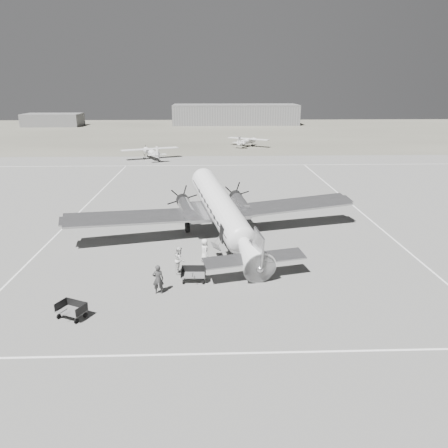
{
  "coord_description": "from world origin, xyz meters",
  "views": [
    {
      "loc": [
        -4.12,
        -32.94,
        12.93
      ],
      "look_at": [
        -2.97,
        0.6,
        2.2
      ],
      "focal_mm": 35.0,
      "sensor_mm": 36.0,
      "label": 1
    }
  ],
  "objects_px": {
    "baggage_cart_near": "(193,275)",
    "passenger": "(205,250)",
    "hangar_main": "(235,114)",
    "ground_crew": "(158,279)",
    "shed_secondary": "(53,120)",
    "light_plane_right": "(247,142)",
    "light_plane_left": "(151,153)",
    "ramp_agent": "(180,260)",
    "dc3_airliner": "(223,213)",
    "baggage_cart_far": "(72,311)"
  },
  "relations": [
    {
      "from": "light_plane_left",
      "to": "baggage_cart_far",
      "type": "bearing_deg",
      "value": -110.57
    },
    {
      "from": "passenger",
      "to": "light_plane_right",
      "type": "bearing_deg",
      "value": -22.44
    },
    {
      "from": "baggage_cart_far",
      "to": "ground_crew",
      "type": "relative_size",
      "value": 0.86
    },
    {
      "from": "light_plane_right",
      "to": "hangar_main",
      "type": "bearing_deg",
      "value": 122.46
    },
    {
      "from": "light_plane_right",
      "to": "ground_crew",
      "type": "bearing_deg",
      "value": -66.37
    },
    {
      "from": "hangar_main",
      "to": "light_plane_right",
      "type": "height_order",
      "value": "hangar_main"
    },
    {
      "from": "light_plane_right",
      "to": "baggage_cart_near",
      "type": "bearing_deg",
      "value": -64.8
    },
    {
      "from": "hangar_main",
      "to": "ramp_agent",
      "type": "height_order",
      "value": "hangar_main"
    },
    {
      "from": "light_plane_left",
      "to": "ground_crew",
      "type": "xyz_separation_m",
      "value": [
        7.17,
        -53.85,
        -0.1
      ]
    },
    {
      "from": "dc3_airliner",
      "to": "passenger",
      "type": "bearing_deg",
      "value": -123.16
    },
    {
      "from": "light_plane_right",
      "to": "ground_crew",
      "type": "xyz_separation_m",
      "value": [
        -11.79,
        -70.2,
        -0.02
      ]
    },
    {
      "from": "ramp_agent",
      "to": "dc3_airliner",
      "type": "bearing_deg",
      "value": -23.65
    },
    {
      "from": "shed_secondary",
      "to": "baggage_cart_far",
      "type": "height_order",
      "value": "shed_secondary"
    },
    {
      "from": "light_plane_right",
      "to": "ground_crew",
      "type": "relative_size",
      "value": 4.92
    },
    {
      "from": "ground_crew",
      "to": "passenger",
      "type": "relative_size",
      "value": 1.07
    },
    {
      "from": "hangar_main",
      "to": "baggage_cart_far",
      "type": "distance_m",
      "value": 131.33
    },
    {
      "from": "light_plane_left",
      "to": "light_plane_right",
      "type": "relative_size",
      "value": 1.08
    },
    {
      "from": "shed_secondary",
      "to": "ground_crew",
      "type": "height_order",
      "value": "shed_secondary"
    },
    {
      "from": "dc3_airliner",
      "to": "baggage_cart_near",
      "type": "height_order",
      "value": "dc3_airliner"
    },
    {
      "from": "hangar_main",
      "to": "ramp_agent",
      "type": "relative_size",
      "value": 21.54
    },
    {
      "from": "ground_crew",
      "to": "ramp_agent",
      "type": "xyz_separation_m",
      "value": [
        1.19,
        3.29,
        -0.01
      ]
    },
    {
      "from": "baggage_cart_near",
      "to": "passenger",
      "type": "relative_size",
      "value": 0.96
    },
    {
      "from": "ramp_agent",
      "to": "passenger",
      "type": "xyz_separation_m",
      "value": [
        1.77,
        1.91,
        -0.06
      ]
    },
    {
      "from": "shed_secondary",
      "to": "ground_crew",
      "type": "bearing_deg",
      "value": -68.75
    },
    {
      "from": "light_plane_left",
      "to": "baggage_cart_far",
      "type": "distance_m",
      "value": 56.94
    },
    {
      "from": "passenger",
      "to": "ground_crew",
      "type": "bearing_deg",
      "value": 135.64
    },
    {
      "from": "light_plane_left",
      "to": "baggage_cart_far",
      "type": "xyz_separation_m",
      "value": [
        2.49,
        -56.88,
        -0.61
      ]
    },
    {
      "from": "baggage_cart_far",
      "to": "ground_crew",
      "type": "bearing_deg",
      "value": 58.98
    },
    {
      "from": "shed_secondary",
      "to": "light_plane_left",
      "type": "relative_size",
      "value": 1.71
    },
    {
      "from": "hangar_main",
      "to": "dc3_airliner",
      "type": "bearing_deg",
      "value": -93.88
    },
    {
      "from": "hangar_main",
      "to": "ground_crew",
      "type": "bearing_deg",
      "value": -95.61
    },
    {
      "from": "baggage_cart_near",
      "to": "passenger",
      "type": "bearing_deg",
      "value": 80.33
    },
    {
      "from": "dc3_airliner",
      "to": "ground_crew",
      "type": "height_order",
      "value": "dc3_airliner"
    },
    {
      "from": "shed_secondary",
      "to": "light_plane_right",
      "type": "xyz_separation_m",
      "value": [
        59.3,
        -51.94,
        -0.99
      ]
    },
    {
      "from": "baggage_cart_far",
      "to": "light_plane_right",
      "type": "bearing_deg",
      "value": 103.37
    },
    {
      "from": "shed_secondary",
      "to": "ramp_agent",
      "type": "height_order",
      "value": "shed_secondary"
    },
    {
      "from": "hangar_main",
      "to": "shed_secondary",
      "type": "bearing_deg",
      "value": -175.24
    },
    {
      "from": "light_plane_left",
      "to": "dc3_airliner",
      "type": "bearing_deg",
      "value": -98.24
    },
    {
      "from": "ramp_agent",
      "to": "passenger",
      "type": "height_order",
      "value": "ramp_agent"
    },
    {
      "from": "baggage_cart_near",
      "to": "passenger",
      "type": "distance_m",
      "value": 3.6
    },
    {
      "from": "dc3_airliner",
      "to": "light_plane_right",
      "type": "distance_m",
      "value": 60.91
    },
    {
      "from": "baggage_cart_near",
      "to": "ground_crew",
      "type": "xyz_separation_m",
      "value": [
        -2.21,
        -1.7,
        0.49
      ]
    },
    {
      "from": "shed_secondary",
      "to": "baggage_cart_far",
      "type": "xyz_separation_m",
      "value": [
        42.83,
        -125.17,
        -1.52
      ]
    },
    {
      "from": "dc3_airliner",
      "to": "passenger",
      "type": "height_order",
      "value": "dc3_airliner"
    },
    {
      "from": "light_plane_right",
      "to": "baggage_cart_far",
      "type": "distance_m",
      "value": 75.06
    },
    {
      "from": "baggage_cart_far",
      "to": "ramp_agent",
      "type": "height_order",
      "value": "ramp_agent"
    },
    {
      "from": "dc3_airliner",
      "to": "baggage_cart_far",
      "type": "height_order",
      "value": "dc3_airliner"
    },
    {
      "from": "shed_secondary",
      "to": "dc3_airliner",
      "type": "bearing_deg",
      "value": -65.16
    },
    {
      "from": "hangar_main",
      "to": "baggage_cart_near",
      "type": "distance_m",
      "value": 125.9
    },
    {
      "from": "ramp_agent",
      "to": "passenger",
      "type": "distance_m",
      "value": 2.6
    }
  ]
}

